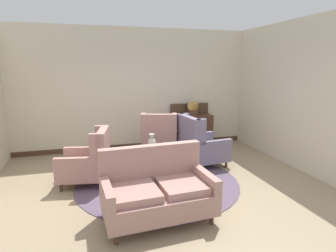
# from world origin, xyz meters

# --- Properties ---
(ground) EXTENTS (8.41, 8.41, 0.00)m
(ground) POSITION_xyz_m (0.00, 0.00, 0.00)
(ground) COLOR #9E896B
(wall_back) EXTENTS (6.17, 0.08, 3.04)m
(wall_back) POSITION_xyz_m (0.00, 2.69, 1.52)
(wall_back) COLOR beige
(wall_back) RESTS_ON ground
(wall_right) EXTENTS (0.08, 3.77, 3.04)m
(wall_right) POSITION_xyz_m (3.00, 0.81, 1.52)
(wall_right) COLOR beige
(wall_right) RESTS_ON ground
(baseboard_back) EXTENTS (6.01, 0.03, 0.12)m
(baseboard_back) POSITION_xyz_m (0.00, 2.64, 0.06)
(baseboard_back) COLOR #4C3323
(baseboard_back) RESTS_ON ground
(area_rug) EXTENTS (2.96, 2.96, 0.01)m
(area_rug) POSITION_xyz_m (0.00, 0.30, 0.01)
(area_rug) COLOR #5B4C60
(area_rug) RESTS_ON ground
(coffee_table) EXTENTS (0.80, 0.80, 0.51)m
(coffee_table) POSITION_xyz_m (-0.03, 0.59, 0.41)
(coffee_table) COLOR #4C3323
(coffee_table) RESTS_ON ground
(porcelain_vase) EXTENTS (0.16, 0.16, 0.34)m
(porcelain_vase) POSITION_xyz_m (-0.03, 0.64, 0.66)
(porcelain_vase) COLOR beige
(porcelain_vase) RESTS_ON coffee_table
(settee) EXTENTS (1.53, 0.92, 0.99)m
(settee) POSITION_xyz_m (-0.30, -0.90, 0.41)
(settee) COLOR tan
(settee) RESTS_ON ground
(armchair_foreground_right) EXTENTS (0.98, 0.89, 1.00)m
(armchair_foreground_right) POSITION_xyz_m (-1.19, 0.61, 0.42)
(armchair_foreground_right) COLOR tan
(armchair_foreground_right) RESTS_ON ground
(armchair_beside_settee) EXTENTS (0.97, 1.01, 1.10)m
(armchair_beside_settee) POSITION_xyz_m (0.36, 1.58, 0.45)
(armchair_beside_settee) COLOR tan
(armchair_beside_settee) RESTS_ON ground
(armchair_back_corner) EXTENTS (0.99, 0.94, 1.09)m
(armchair_back_corner) POSITION_xyz_m (1.08, 0.94, 0.45)
(armchair_back_corner) COLOR slate
(armchair_back_corner) RESTS_ON ground
(side_table) EXTENTS (0.47, 0.47, 0.75)m
(side_table) POSITION_xyz_m (0.78, 1.37, 0.45)
(side_table) COLOR #4C3323
(side_table) RESTS_ON ground
(sideboard) EXTENTS (1.06, 0.41, 1.13)m
(sideboard) POSITION_xyz_m (1.45, 2.40, 0.49)
(sideboard) COLOR #4C3323
(sideboard) RESTS_ON ground
(gramophone) EXTENTS (0.44, 0.50, 0.50)m
(gramophone) POSITION_xyz_m (1.50, 2.31, 1.09)
(gramophone) COLOR #4C3323
(gramophone) RESTS_ON sideboard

